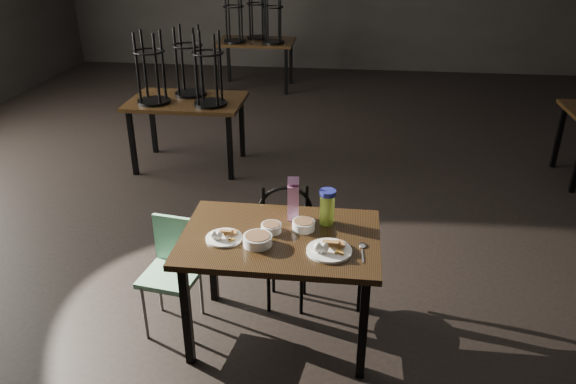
# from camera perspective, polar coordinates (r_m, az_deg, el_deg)

# --- Properties ---
(main_table) EXTENTS (1.20, 0.80, 0.75)m
(main_table) POSITION_cam_1_polar(r_m,az_deg,el_deg) (3.44, -0.80, -5.59)
(main_table) COLOR black
(main_table) RESTS_ON ground
(plate_left) EXTENTS (0.22, 0.22, 0.07)m
(plate_left) POSITION_cam_1_polar(r_m,az_deg,el_deg) (3.37, -6.56, -4.48)
(plate_left) COLOR white
(plate_left) RESTS_ON main_table
(plate_right) EXTENTS (0.26, 0.26, 0.09)m
(plate_right) POSITION_cam_1_polar(r_m,az_deg,el_deg) (3.23, 4.16, -5.75)
(plate_right) COLOR white
(plate_right) RESTS_ON main_table
(bowl_near) EXTENTS (0.13, 0.13, 0.05)m
(bowl_near) POSITION_cam_1_polar(r_m,az_deg,el_deg) (3.43, -1.71, -3.62)
(bowl_near) COLOR white
(bowl_near) RESTS_ON main_table
(bowl_far) EXTENTS (0.14, 0.14, 0.06)m
(bowl_far) POSITION_cam_1_polar(r_m,az_deg,el_deg) (3.45, 1.59, -3.36)
(bowl_far) COLOR white
(bowl_far) RESTS_ON main_table
(bowl_big) EXTENTS (0.17, 0.17, 0.06)m
(bowl_big) POSITION_cam_1_polar(r_m,az_deg,el_deg) (3.30, -3.12, -4.87)
(bowl_big) COLOR white
(bowl_big) RESTS_ON main_table
(juice_carton) EXTENTS (0.08, 0.08, 0.29)m
(juice_carton) POSITION_cam_1_polar(r_m,az_deg,el_deg) (3.53, 0.54, -0.75)
(juice_carton) COLOR #841870
(juice_carton) RESTS_ON main_table
(water_bottle) EXTENTS (0.13, 0.13, 0.23)m
(water_bottle) POSITION_cam_1_polar(r_m,az_deg,el_deg) (3.48, 4.00, -1.49)
(water_bottle) COLOR #B3E443
(water_bottle) RESTS_ON main_table
(spoon) EXTENTS (0.05, 0.21, 0.01)m
(spoon) POSITION_cam_1_polar(r_m,az_deg,el_deg) (3.31, 7.59, -5.54)
(spoon) COLOR silver
(spoon) RESTS_ON main_table
(bentwood_chair) EXTENTS (0.42, 0.42, 0.84)m
(bentwood_chair) POSITION_cam_1_polar(r_m,az_deg,el_deg) (3.87, -0.19, -4.61)
(bentwood_chair) COLOR black
(bentwood_chair) RESTS_ON ground
(school_chair) EXTENTS (0.40, 0.40, 0.75)m
(school_chair) POSITION_cam_1_polar(r_m,az_deg,el_deg) (3.75, -11.47, -7.20)
(school_chair) COLOR #7BC098
(school_chair) RESTS_ON ground
(bg_table_left) EXTENTS (1.20, 0.80, 1.48)m
(bg_table_left) POSITION_cam_1_polar(r_m,az_deg,el_deg) (6.08, -10.35, 9.44)
(bg_table_left) COLOR black
(bg_table_left) RESTS_ON ground
(bg_table_far) EXTENTS (1.20, 0.80, 1.48)m
(bg_table_far) POSITION_cam_1_polar(r_m,az_deg,el_deg) (9.08, -3.32, 15.26)
(bg_table_far) COLOR black
(bg_table_far) RESTS_ON ground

